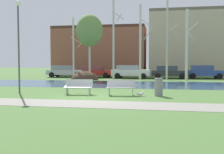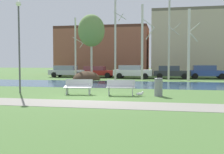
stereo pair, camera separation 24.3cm
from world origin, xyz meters
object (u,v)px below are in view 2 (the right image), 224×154
object	(u,v)px
bench_right	(121,87)
trash_bin	(158,87)
bench_left	(78,86)
parked_van_nearest_silver	(68,71)
parked_suv_fifth_blue	(206,72)
seagull	(140,94)
parked_sedan_second_red	(97,72)
streetlamp	(19,32)
parked_hatch_third_white	(132,71)
parked_wagon_fourth_dark	(171,72)

from	to	relation	value
bench_right	trash_bin	bearing A→B (deg)	2.59
bench_left	trash_bin	world-z (taller)	trash_bin
parked_van_nearest_silver	parked_suv_fifth_blue	distance (m)	16.52
bench_left	parked_suv_fifth_blue	size ratio (longest dim) A/B	0.38
seagull	parked_sedan_second_red	bearing A→B (deg)	111.73
streetlamp	parked_suv_fifth_blue	world-z (taller)	streetlamp
parked_sedan_second_red	trash_bin	bearing A→B (deg)	-65.09
parked_suv_fifth_blue	streetlamp	bearing A→B (deg)	-128.38
bench_left	parked_sedan_second_red	world-z (taller)	parked_sedan_second_red
streetlamp	parked_hatch_third_white	size ratio (longest dim) A/B	1.25
streetlamp	parked_hatch_third_white	distance (m)	16.87
bench_left	parked_van_nearest_silver	size ratio (longest dim) A/B	0.35
parked_wagon_fourth_dark	bench_left	bearing A→B (deg)	-109.31
parked_van_nearest_silver	parked_suv_fifth_blue	xyz separation A→B (m)	(16.52, 0.40, 0.02)
bench_left	parked_van_nearest_silver	distance (m)	18.01
bench_right	seagull	world-z (taller)	bench_right
bench_left	seagull	xyz separation A→B (m)	(3.56, -0.13, -0.34)
bench_right	streetlamp	world-z (taller)	streetlamp
parked_sedan_second_red	parked_wagon_fourth_dark	size ratio (longest dim) A/B	1.06
parked_hatch_third_white	parked_suv_fifth_blue	size ratio (longest dim) A/B	1.03
parked_hatch_third_white	parked_suv_fifth_blue	xyz separation A→B (m)	(8.36, 1.09, -0.01)
bench_right	seagull	xyz separation A→B (m)	(1.08, -0.13, -0.34)
seagull	parked_suv_fifth_blue	xyz separation A→B (m)	(6.09, 17.18, 0.66)
trash_bin	parked_suv_fifth_blue	world-z (taller)	parked_suv_fifth_blue
bench_left	parked_hatch_third_white	world-z (taller)	parked_hatch_third_white
bench_left	seagull	distance (m)	3.58
bench_left	parked_van_nearest_silver	xyz separation A→B (m)	(-6.87, 16.65, 0.30)
trash_bin	parked_wagon_fourth_dark	world-z (taller)	parked_wagon_fourth_dark
streetlamp	parked_sedan_second_red	xyz separation A→B (m)	(0.65, 16.47, -2.94)
parked_hatch_third_white	parked_wagon_fourth_dark	bearing A→B (deg)	3.33
seagull	bench_left	bearing A→B (deg)	177.85
parked_van_nearest_silver	parked_sedan_second_red	size ratio (longest dim) A/B	1.08
bench_left	parked_wagon_fourth_dark	bearing A→B (deg)	70.69
parked_sedan_second_red	parked_wagon_fourth_dark	xyz separation A→B (m)	(8.79, -0.38, 0.03)
seagull	streetlamp	distance (m)	8.13
parked_van_nearest_silver	parked_hatch_third_white	world-z (taller)	parked_hatch_third_white
parked_van_nearest_silver	parked_hatch_third_white	distance (m)	8.19
bench_right	parked_suv_fifth_blue	xyz separation A→B (m)	(7.17, 17.05, 0.32)
streetlamp	parked_sedan_second_red	size ratio (longest dim) A/B	1.27
bench_right	streetlamp	xyz separation A→B (m)	(-6.23, 0.12, 3.20)
bench_left	parked_hatch_third_white	bearing A→B (deg)	85.37
seagull	parked_suv_fifth_blue	size ratio (longest dim) A/B	0.11
parked_suv_fifth_blue	parked_wagon_fourth_dark	bearing A→B (deg)	-168.16
bench_left	parked_sedan_second_red	distance (m)	16.89
trash_bin	parked_van_nearest_silver	bearing A→B (deg)	124.60
parked_sedan_second_red	bench_right	bearing A→B (deg)	-71.40
parked_suv_fifth_blue	bench_right	bearing A→B (deg)	-112.82
trash_bin	parked_suv_fifth_blue	bearing A→B (deg)	73.27
parked_hatch_third_white	parked_sedan_second_red	bearing A→B (deg)	171.81
trash_bin	parked_suv_fifth_blue	size ratio (longest dim) A/B	0.23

